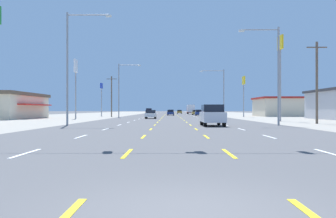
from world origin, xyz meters
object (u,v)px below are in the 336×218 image
box_truck_far_right_distant_b (191,109)px  streetlight_left_row_0 (72,60)px  suv_inner_right_nearest (212,115)px  hatchback_center_turn_farther (171,112)px  sedan_inner_right_distant_c (179,112)px  streetlight_right_row_0 (274,69)px  pole_sign_left_row_2 (102,91)px  hatchback_far_right_mid (199,113)px  sedan_center_turn_midfar (171,113)px  hatchback_center_turn_distant_a (171,112)px  streetlight_right_row_1 (221,89)px  pole_sign_left_row_1 (76,75)px  suv_far_left_farthest (149,111)px  pole_sign_right_row_2 (244,86)px  sedan_far_right_far (195,112)px  sedan_inner_left_near (151,114)px  streetlight_left_row_1 (121,86)px  pole_sign_right_row_1 (280,58)px

box_truck_far_right_distant_b → streetlight_left_row_0: 89.44m
suv_inner_right_nearest → hatchback_center_turn_farther: (-3.59, 75.92, -0.24)m
sedan_inner_right_distant_c → streetlight_right_row_0: bearing=-86.3°
pole_sign_left_row_2 → hatchback_far_right_mid: bearing=13.7°
sedan_center_turn_midfar → hatchback_center_turn_distant_a: 27.66m
streetlight_right_row_0 → streetlight_right_row_1: size_ratio=1.02×
hatchback_center_turn_distant_a → pole_sign_left_row_1: pole_sign_left_row_1 is taller
hatchback_center_turn_distant_a → streetlight_right_row_0: (9.65, -86.60, 4.68)m
suv_far_left_farthest → pole_sign_right_row_2: 46.83m
hatchback_far_right_mid → box_truck_far_right_distant_b: size_ratio=0.54×
suv_far_left_farthest → box_truck_far_right_distant_b: 15.43m
streetlight_right_row_1 → hatchback_center_turn_distant_a: bearing=100.3°
hatchback_far_right_mid → sedan_far_right_far: (0.10, 13.60, -0.03)m
streetlight_left_row_0 → streetlight_right_row_1: size_ratio=1.17×
sedan_inner_left_near → suv_far_left_farthest: size_ratio=0.92×
sedan_inner_left_near → streetlight_right_row_1: streetlight_right_row_1 is taller
sedan_inner_left_near → hatchback_center_turn_distant_a: hatchback_center_turn_distant_a is taller
sedan_far_right_far → pole_sign_left_row_2: (-23.74, -19.38, 5.19)m
suv_far_left_farthest → streetlight_left_row_0: (-2.63, -81.45, 5.23)m
box_truck_far_right_distant_b → pole_sign_left_row_2: (-23.51, -37.86, 4.11)m
hatchback_far_right_mid → hatchback_center_turn_farther: bearing=109.9°
sedan_center_turn_midfar → sedan_inner_right_distant_c: bearing=85.1°
pole_sign_right_row_2 → hatchback_center_turn_distant_a: bearing=108.4°
sedan_far_right_far → pole_sign_left_row_1: size_ratio=0.45×
suv_inner_right_nearest → hatchback_center_turn_farther: 76.00m
suv_inner_right_nearest → streetlight_right_row_0: size_ratio=0.52×
sedan_center_turn_midfar → suv_far_left_farthest: bearing=107.3°
sedan_center_turn_midfar → pole_sign_right_row_2: (15.45, -18.20, 5.83)m
sedan_inner_right_distant_c → pole_sign_left_row_2: (-19.90, -49.08, 5.19)m
hatchback_center_turn_distant_a → streetlight_left_row_0: streetlight_left_row_0 is taller
suv_inner_right_nearest → pole_sign_right_row_2: 43.62m
pole_sign_left_row_2 → streetlight_right_row_1: bearing=-31.0°
hatchback_center_turn_distant_a → pole_sign_left_row_1: (-16.15, -61.59, 6.61)m
sedan_inner_right_distant_c → pole_sign_left_row_1: (-19.39, -73.97, 6.64)m
sedan_inner_left_near → suv_inner_right_nearest: bearing=-75.2°
box_truck_far_right_distant_b → pole_sign_left_row_1: 67.06m
suv_inner_right_nearest → streetlight_right_row_0: 7.58m
sedan_inner_left_near → streetlight_left_row_1: size_ratio=0.43×
box_truck_far_right_distant_b → streetlight_right_row_0: 87.88m
hatchback_far_right_mid → suv_inner_right_nearest: bearing=-93.4°
sedan_far_right_far → streetlight_right_row_0: 69.49m
sedan_inner_left_near → pole_sign_left_row_2: size_ratio=0.57×
hatchback_far_right_mid → sedan_center_turn_midfar: size_ratio=0.87×
pole_sign_right_row_1 → streetlight_left_row_0: pole_sign_right_row_1 is taller
hatchback_far_right_mid → box_truck_far_right_distant_b: box_truck_far_right_distant_b is taller
sedan_center_turn_midfar → sedan_inner_right_distant_c: same height
pole_sign_left_row_2 → streetlight_right_row_1: 30.55m
sedan_inner_right_distant_c → hatchback_center_turn_farther: bearing=-97.7°
sedan_center_turn_midfar → suv_far_left_farthest: 23.58m
sedan_inner_right_distant_c → pole_sign_left_row_1: pole_sign_left_row_1 is taller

